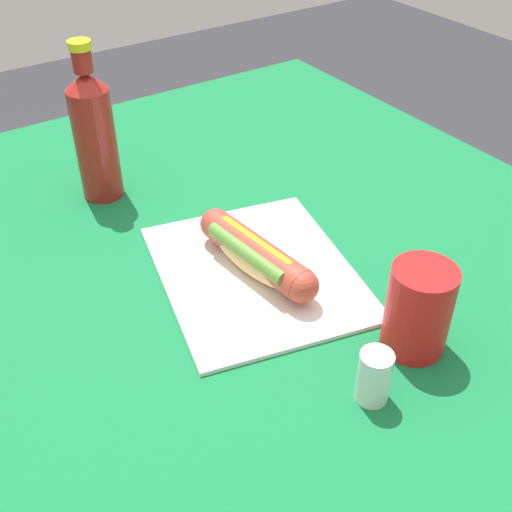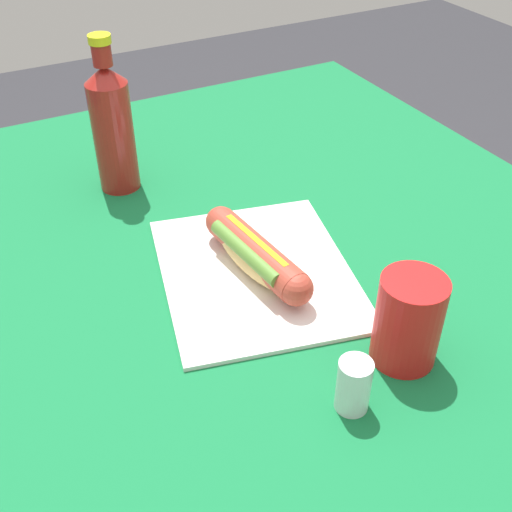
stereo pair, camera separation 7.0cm
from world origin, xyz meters
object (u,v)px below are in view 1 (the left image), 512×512
hot_dog (255,254)px  soda_bottle (94,133)px  drinking_cup (418,309)px  salt_shaker (374,377)px

hot_dog → soda_bottle: soda_bottle is taller
drinking_cup → salt_shaker: 0.10m
drinking_cup → salt_shaker: size_ratio=1.74×
hot_dog → drinking_cup: bearing=-159.4°
salt_shaker → soda_bottle: bearing=7.6°
salt_shaker → hot_dog: bearing=-3.2°
soda_bottle → drinking_cup: bearing=-162.1°
soda_bottle → salt_shaker: 0.55m
hot_dog → drinking_cup: (-0.21, -0.08, 0.02)m
soda_bottle → hot_dog: bearing=-164.1°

